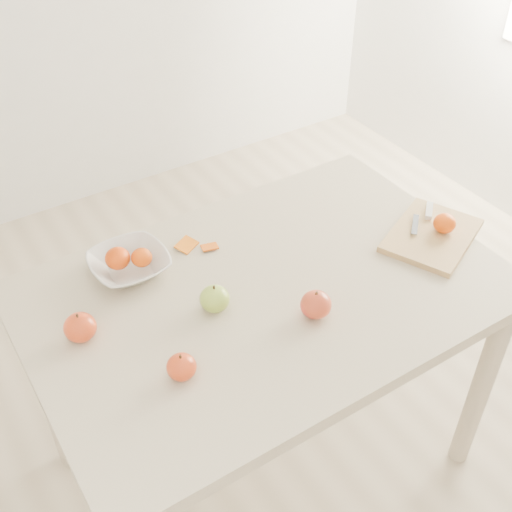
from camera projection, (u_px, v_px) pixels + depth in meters
ground at (264, 456)px, 2.11m from camera, size 3.50×3.50×0.00m
table at (266, 315)px, 1.69m from camera, size 1.20×0.80×0.75m
cutting_board at (432, 235)px, 1.78m from camera, size 0.34×0.30×0.02m
board_tangerine at (445, 223)px, 1.77m from camera, size 0.06×0.06×0.05m
fruit_bowl at (129, 265)px, 1.66m from camera, size 0.20×0.20×0.05m
bowl_tangerine_near at (118, 258)px, 1.64m from camera, size 0.06×0.06×0.06m
bowl_tangerine_far at (142, 257)px, 1.65m from camera, size 0.06×0.06×0.05m
orange_peel_a at (187, 246)px, 1.76m from camera, size 0.07×0.07×0.01m
orange_peel_b at (210, 248)px, 1.75m from camera, size 0.05×0.04×0.01m
paring_knife at (427, 213)px, 1.84m from camera, size 0.15×0.10×0.01m
apple_green at (215, 299)px, 1.55m from camera, size 0.07×0.07×0.07m
apple_red_b at (80, 327)px, 1.48m from camera, size 0.08×0.08×0.07m
apple_red_c at (316, 304)px, 1.53m from camera, size 0.08×0.08×0.07m
apple_red_e at (315, 305)px, 1.53m from camera, size 0.07×0.07×0.07m
apple_red_d at (181, 367)px, 1.39m from camera, size 0.07×0.07×0.06m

